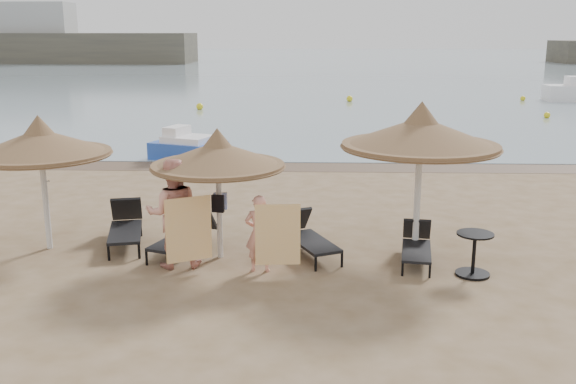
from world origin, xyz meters
name	(u,v)px	position (x,y,z in m)	size (l,w,h in m)	color
ground	(242,271)	(0.00, 0.00, 0.00)	(160.00, 160.00, 0.00)	#8D7559
sea	(301,62)	(0.00, 80.00, 0.01)	(200.00, 140.00, 0.03)	gray
wet_sand_strip	(272,166)	(0.00, 9.40, 0.00)	(200.00, 1.60, 0.01)	brown
far_shore	(117,41)	(-25.10, 77.82, 2.91)	(150.00, 54.80, 12.00)	brown
palapa_left	(40,143)	(-4.05, 1.17, 2.16)	(2.74, 2.74, 2.72)	silver
palapa_center	(218,155)	(-0.51, 0.76, 2.02)	(2.56, 2.56, 2.54)	silver
palapa_right	(421,134)	(3.32, 1.10, 2.40)	(3.04, 3.04, 3.02)	silver
lounger_far_left	(126,225)	(-2.58, 1.56, 0.38)	(1.04, 1.99, 0.85)	black
lounger_near_left	(186,234)	(-1.24, 1.08, 0.36)	(1.19, 1.90, 0.81)	black
lounger_near_right	(307,236)	(1.18, 1.06, 0.36)	(1.29, 1.88, 0.81)	black
lounger_far_right	(417,245)	(3.28, 0.69, 0.32)	(0.78, 1.67, 0.72)	black
side_table	(474,255)	(4.19, -0.03, 0.37)	(0.66, 0.66, 0.79)	black
person_left	(173,205)	(-1.29, 0.26, 1.19)	(1.10, 0.71, 2.39)	#E19581
person_right	(259,227)	(0.32, 0.04, 0.84)	(0.77, 0.50, 1.68)	#E19581
towel_left	(189,229)	(-0.94, -0.09, 0.83)	(0.77, 0.42, 1.20)	orange
towel_right	(278,235)	(0.67, -0.21, 0.78)	(0.80, 0.10, 1.13)	orange
bag_patterned	(220,201)	(-0.51, 0.94, 1.08)	(0.26, 0.09, 0.33)	silver
bag_dark	(218,204)	(-0.51, 0.60, 1.12)	(0.25, 0.12, 0.33)	black
pedal_boat	(188,147)	(-2.97, 10.51, 0.42)	(2.76, 2.21, 1.12)	blue
buoy_left	(200,107)	(-4.93, 24.62, 0.19)	(0.39, 0.39, 0.39)	yellow
buoy_mid	(350,99)	(3.69, 29.12, 0.19)	(0.39, 0.39, 0.39)	yellow
buoy_right	(547,115)	(13.20, 21.71, 0.16)	(0.32, 0.32, 0.32)	yellow
buoy_extra	(523,98)	(14.63, 30.01, 0.16)	(0.32, 0.32, 0.32)	yellow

